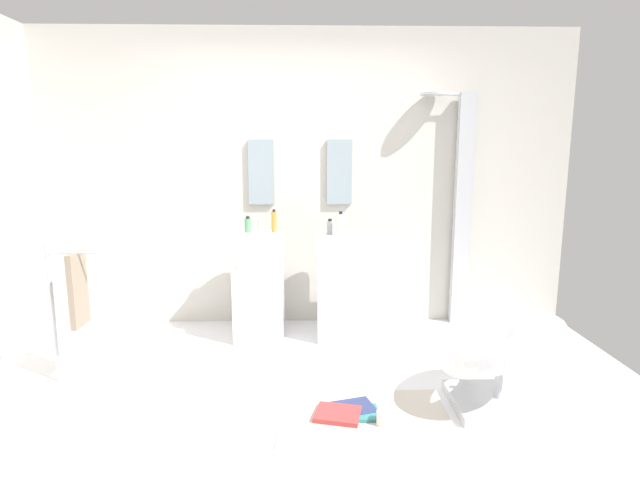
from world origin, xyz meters
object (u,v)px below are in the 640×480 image
at_px(magazine_red, 338,414).
at_px(soap_bottle_green, 248,225).
at_px(shower_column, 461,206).
at_px(soap_bottle_grey, 330,227).
at_px(pedestal_sink_right, 341,284).
at_px(soap_bottle_clear, 341,225).
at_px(soap_bottle_amber, 274,222).
at_px(towel_rack, 74,293).
at_px(magazine_navy, 350,409).
at_px(coffee_mug, 383,418).
at_px(magazine_teal, 361,413).
at_px(lounge_chair, 500,353).
at_px(pedestal_sink_left, 259,285).

bearing_deg(magazine_red, soap_bottle_green, 129.56).
distance_m(shower_column, soap_bottle_grey, 1.25).
distance_m(pedestal_sink_right, soap_bottle_clear, 0.55).
xyz_separation_m(magazine_red, soap_bottle_amber, (-0.45, 1.40, 0.95)).
relative_size(towel_rack, soap_bottle_clear, 4.86).
height_order(magazine_navy, coffee_mug, coffee_mug).
xyz_separation_m(towel_rack, soap_bottle_grey, (1.74, 0.75, 0.32)).
xyz_separation_m(soap_bottle_amber, soap_bottle_green, (-0.22, -0.00, -0.03)).
bearing_deg(pedestal_sink_right, soap_bottle_amber, 173.16).
height_order(magazine_navy, soap_bottle_amber, soap_bottle_amber).
height_order(magazine_navy, soap_bottle_green, soap_bottle_green).
relative_size(magazine_teal, coffee_mug, 2.61).
bearing_deg(lounge_chair, coffee_mug, -164.14).
bearing_deg(soap_bottle_green, magazine_teal, -59.62).
bearing_deg(towel_rack, magazine_navy, -14.38).
bearing_deg(soap_bottle_clear, pedestal_sink_right, 82.45).
xyz_separation_m(shower_column, soap_bottle_clear, (-1.10, -0.47, -0.10)).
bearing_deg(pedestal_sink_left, coffee_mug, -59.72).
bearing_deg(towel_rack, soap_bottle_grey, 23.44).
bearing_deg(soap_bottle_green, towel_rack, -140.79).
bearing_deg(soap_bottle_grey, magazine_teal, -84.10).
bearing_deg(coffee_mug, lounge_chair, 15.86).
bearing_deg(coffee_mug, soap_bottle_amber, 115.23).
bearing_deg(pedestal_sink_left, soap_bottle_green, 144.49).
height_order(shower_column, soap_bottle_amber, shower_column).
bearing_deg(soap_bottle_green, pedestal_sink_left, -35.51).
xyz_separation_m(lounge_chair, soap_bottle_green, (-1.67, 1.28, 0.60)).
distance_m(towel_rack, coffee_mug, 2.16).
relative_size(pedestal_sink_right, towel_rack, 1.04).
relative_size(pedestal_sink_left, towel_rack, 1.04).
xyz_separation_m(towel_rack, soap_bottle_clear, (1.82, 0.67, 0.35)).
bearing_deg(towel_rack, pedestal_sink_left, 34.94).
xyz_separation_m(towel_rack, magazine_red, (1.73, -0.53, -0.61)).
bearing_deg(magazine_navy, shower_column, 39.06).
xyz_separation_m(magazine_navy, soap_bottle_amber, (-0.53, 1.34, 0.96)).
bearing_deg(coffee_mug, pedestal_sink_left, 120.28).
xyz_separation_m(pedestal_sink_left, magazine_navy, (0.66, -1.27, -0.43)).
height_order(towel_rack, coffee_mug, towel_rack).
height_order(shower_column, soap_bottle_clear, shower_column).
distance_m(shower_column, towel_rack, 3.17).
relative_size(pedestal_sink_right, soap_bottle_clear, 5.06).
height_order(magazine_red, soap_bottle_green, soap_bottle_green).
relative_size(pedestal_sink_right, magazine_red, 3.75).
distance_m(towel_rack, magazine_teal, 2.03).
relative_size(pedestal_sink_right, shower_column, 0.48).
bearing_deg(soap_bottle_grey, pedestal_sink_right, 26.50).
bearing_deg(pedestal_sink_right, magazine_navy, -91.18).
distance_m(shower_column, soap_bottle_green, 1.88).
height_order(pedestal_sink_right, soap_bottle_clear, soap_bottle_clear).
bearing_deg(soap_bottle_clear, towel_rack, -159.84).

